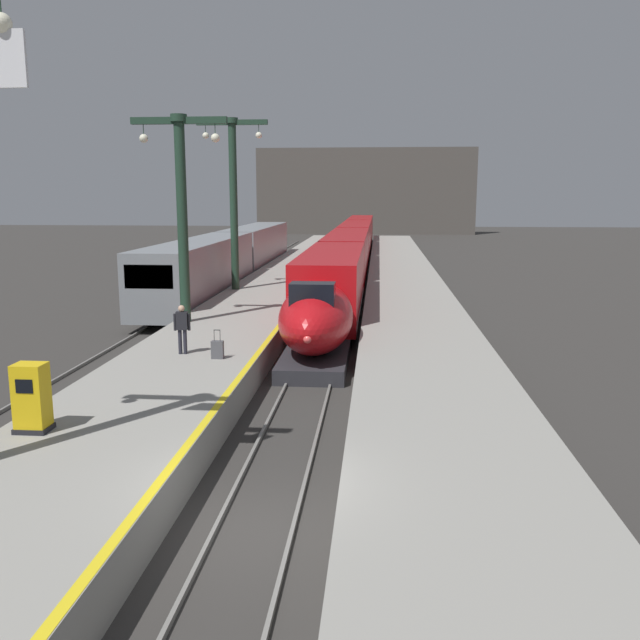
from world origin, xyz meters
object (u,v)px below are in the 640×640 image
at_px(regional_train_adjacent, 233,256).
at_px(station_column_mid, 182,199).
at_px(passenger_near_edge, 182,326).
at_px(rolling_suitcase, 217,350).
at_px(ticket_machine_yellow, 32,400).
at_px(highspeed_train_main, 352,247).
at_px(station_column_far, 233,188).

xyz_separation_m(regional_train_adjacent, station_column_mid, (2.20, -19.95, 4.14)).
bearing_deg(regional_train_adjacent, passenger_near_edge, -81.68).
xyz_separation_m(rolling_suitcase, ticket_machine_yellow, (-2.58, -7.30, 0.44)).
relative_size(station_column_mid, rolling_suitcase, 8.77).
bearing_deg(station_column_mid, regional_train_adjacent, 96.29).
distance_m(highspeed_train_main, rolling_suitcase, 37.29).
height_order(regional_train_adjacent, station_column_mid, station_column_mid).
distance_m(station_column_mid, passenger_near_edge, 7.44).
height_order(passenger_near_edge, ticket_machine_yellow, passenger_near_edge).
relative_size(regional_train_adjacent, station_column_mid, 4.25).
xyz_separation_m(station_column_mid, rolling_suitcase, (2.93, -6.48, -4.91)).
xyz_separation_m(regional_train_adjacent, passenger_near_edge, (3.78, -25.86, -0.09)).
bearing_deg(regional_train_adjacent, rolling_suitcase, -79.02).
height_order(regional_train_adjacent, station_column_far, station_column_far).
relative_size(station_column_mid, passenger_near_edge, 5.09).
height_order(highspeed_train_main, station_column_far, station_column_far).
height_order(station_column_mid, station_column_far, station_column_far).
bearing_deg(highspeed_train_main, station_column_far, -106.14).
xyz_separation_m(regional_train_adjacent, ticket_machine_yellow, (2.55, -33.73, -0.34)).
distance_m(station_column_mid, rolling_suitcase, 8.65).
bearing_deg(regional_train_adjacent, station_column_mid, -83.71).
bearing_deg(passenger_near_edge, regional_train_adjacent, 98.32).
bearing_deg(station_column_mid, passenger_near_edge, -75.00).
bearing_deg(regional_train_adjacent, station_column_far, -77.17).
relative_size(highspeed_train_main, passenger_near_edge, 44.55).
bearing_deg(ticket_machine_yellow, rolling_suitcase, 70.54).
bearing_deg(station_column_far, rolling_suitcase, -80.10).
bearing_deg(ticket_machine_yellow, station_column_far, 90.83).
bearing_deg(highspeed_train_main, station_column_mid, -100.88).
distance_m(passenger_near_edge, ticket_machine_yellow, 7.97).
xyz_separation_m(station_column_far, rolling_suitcase, (2.93, -16.78, -5.43)).
xyz_separation_m(highspeed_train_main, rolling_suitcase, (-2.97, -37.17, -0.62)).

